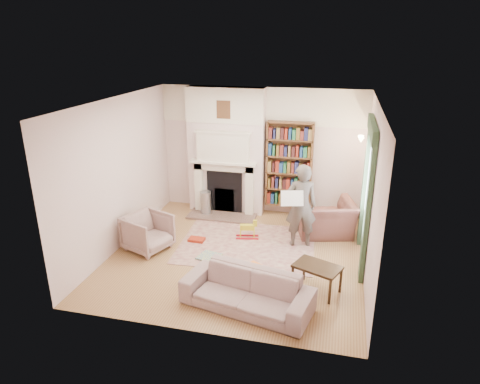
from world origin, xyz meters
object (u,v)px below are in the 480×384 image
(sofa, at_px, (247,291))
(man_reading, at_px, (301,206))
(rocking_horse, at_px, (247,229))
(armchair_left, at_px, (148,232))
(bookcase, at_px, (289,165))
(coffee_table, at_px, (316,278))
(armchair_reading, at_px, (325,218))
(paraffin_heater, at_px, (206,203))

(sofa, distance_m, man_reading, 2.34)
(rocking_horse, bearing_deg, armchair_left, -164.44)
(armchair_left, height_order, sofa, armchair_left)
(bookcase, height_order, rocking_horse, bookcase)
(sofa, bearing_deg, man_reading, 88.79)
(bookcase, bearing_deg, coffee_table, -73.99)
(sofa, bearing_deg, coffee_table, 47.61)
(bookcase, distance_m, armchair_left, 3.36)
(bookcase, xyz_separation_m, armchair_reading, (0.87, -0.84, -0.82))
(armchair_left, bearing_deg, man_reading, -51.69)
(paraffin_heater, height_order, rocking_horse, paraffin_heater)
(armchair_reading, xyz_separation_m, rocking_horse, (-1.49, -0.56, -0.16))
(paraffin_heater, bearing_deg, man_reading, -24.43)
(armchair_left, relative_size, rocking_horse, 1.69)
(armchair_reading, relative_size, coffee_table, 1.58)
(bookcase, relative_size, armchair_left, 2.43)
(armchair_reading, height_order, coffee_table, armchair_reading)
(armchair_left, bearing_deg, bookcase, -24.21)
(man_reading, xyz_separation_m, rocking_horse, (-1.04, 0.04, -0.61))
(bookcase, relative_size, rocking_horse, 4.12)
(sofa, xyz_separation_m, rocking_horse, (-0.50, 2.26, -0.08))
(bookcase, distance_m, paraffin_heater, 2.05)
(coffee_table, height_order, paraffin_heater, paraffin_heater)
(armchair_left, relative_size, coffee_table, 1.09)
(man_reading, relative_size, rocking_horse, 3.61)
(armchair_left, distance_m, man_reading, 2.92)
(paraffin_heater, distance_m, rocking_horse, 1.52)
(armchair_reading, xyz_separation_m, sofa, (-0.99, -2.81, -0.08))
(coffee_table, height_order, rocking_horse, coffee_table)
(armchair_reading, xyz_separation_m, armchair_left, (-3.20, -1.44, -0.01))
(bookcase, bearing_deg, paraffin_heater, -166.12)
(armchair_reading, relative_size, man_reading, 0.68)
(bookcase, bearing_deg, sofa, -91.80)
(armchair_left, height_order, rocking_horse, armchair_left)
(armchair_left, xyz_separation_m, sofa, (2.21, -1.37, -0.07))
(armchair_reading, bearing_deg, coffee_table, 73.98)
(sofa, relative_size, paraffin_heater, 3.49)
(paraffin_heater, bearing_deg, coffee_table, -43.84)
(rocking_horse, bearing_deg, bookcase, 54.74)
(sofa, height_order, man_reading, man_reading)
(armchair_reading, distance_m, armchair_left, 3.51)
(armchair_reading, bearing_deg, paraffin_heater, -24.12)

